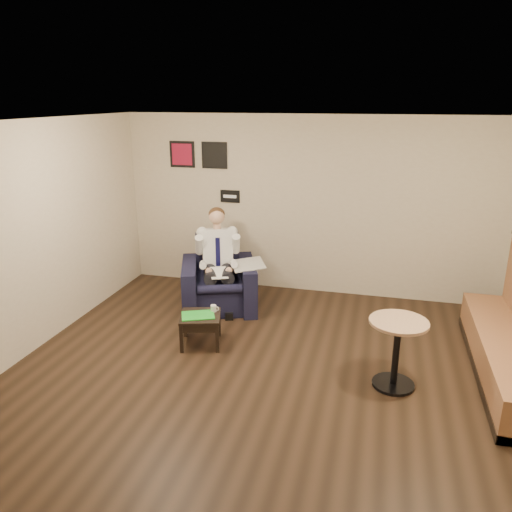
% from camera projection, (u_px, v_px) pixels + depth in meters
% --- Properties ---
extents(ground, '(6.00, 6.00, 0.00)m').
position_uv_depth(ground, '(264.00, 387.00, 5.47)').
color(ground, black).
rests_on(ground, ground).
extents(wall_back, '(6.00, 0.02, 2.80)m').
position_uv_depth(wall_back, '(310.00, 206.00, 7.81)').
color(wall_back, beige).
rests_on(wall_back, ground).
extents(wall_front, '(6.00, 0.02, 2.80)m').
position_uv_depth(wall_front, '(112.00, 474.00, 2.28)').
color(wall_front, beige).
rests_on(wall_front, ground).
extents(wall_left, '(0.02, 6.00, 2.80)m').
position_uv_depth(wall_left, '(13.00, 246.00, 5.76)').
color(wall_left, beige).
rests_on(wall_left, ground).
extents(ceiling, '(6.00, 6.00, 0.02)m').
position_uv_depth(ceiling, '(266.00, 124.00, 4.62)').
color(ceiling, white).
rests_on(ceiling, wall_back).
extents(seating_sign, '(0.32, 0.02, 0.20)m').
position_uv_depth(seating_sign, '(230.00, 196.00, 8.08)').
color(seating_sign, black).
rests_on(seating_sign, wall_back).
extents(art_print_left, '(0.42, 0.03, 0.42)m').
position_uv_depth(art_print_left, '(182.00, 154.00, 8.07)').
color(art_print_left, '#A11333').
rests_on(art_print_left, wall_back).
extents(art_print_right, '(0.42, 0.03, 0.42)m').
position_uv_depth(art_print_right, '(214.00, 155.00, 7.94)').
color(art_print_right, black).
rests_on(art_print_right, wall_back).
extents(armchair, '(1.37, 1.37, 1.03)m').
position_uv_depth(armchair, '(219.00, 275.00, 7.41)').
color(armchair, black).
rests_on(armchair, ground).
extents(seated_man, '(0.98, 1.18, 1.41)m').
position_uv_depth(seated_man, '(219.00, 265.00, 7.23)').
color(seated_man, silver).
rests_on(seated_man, armchair).
extents(lap_papers, '(0.35, 0.40, 0.01)m').
position_uv_depth(lap_papers, '(219.00, 273.00, 7.14)').
color(lap_papers, white).
rests_on(lap_papers, seated_man).
extents(newspaper, '(0.64, 0.69, 0.01)m').
position_uv_depth(newspaper, '(248.00, 264.00, 7.29)').
color(newspaper, silver).
rests_on(newspaper, armchair).
extents(side_table, '(0.61, 0.61, 0.41)m').
position_uv_depth(side_table, '(201.00, 330.00, 6.37)').
color(side_table, black).
rests_on(side_table, ground).
extents(green_folder, '(0.49, 0.43, 0.01)m').
position_uv_depth(green_folder, '(198.00, 315.00, 6.29)').
color(green_folder, green).
rests_on(green_folder, side_table).
extents(coffee_mug, '(0.09, 0.09, 0.09)m').
position_uv_depth(coffee_mug, '(213.00, 308.00, 6.40)').
color(coffee_mug, white).
rests_on(coffee_mug, side_table).
extents(smartphone, '(0.13, 0.08, 0.01)m').
position_uv_depth(smartphone, '(205.00, 310.00, 6.44)').
color(smartphone, black).
rests_on(smartphone, side_table).
extents(banquette, '(0.64, 2.67, 1.37)m').
position_uv_depth(banquette, '(512.00, 320.00, 5.51)').
color(banquette, '#8F5A37').
rests_on(banquette, ground).
extents(cafe_table, '(0.82, 0.82, 0.78)m').
position_uv_depth(cafe_table, '(396.00, 354.00, 5.39)').
color(cafe_table, tan).
rests_on(cafe_table, ground).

